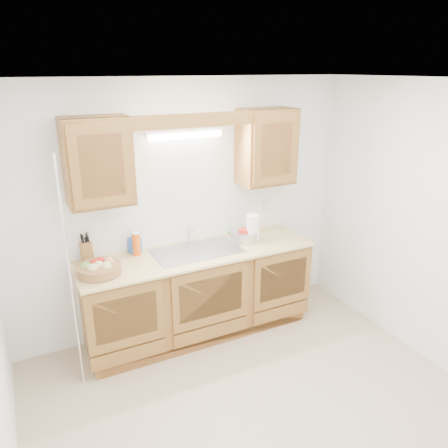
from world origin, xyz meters
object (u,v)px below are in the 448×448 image
fruit_basket (99,268)px  paper_towel (253,228)px  knife_block (87,252)px  apple_bowl (245,235)px

fruit_basket → paper_towel: paper_towel is taller
fruit_basket → knife_block: bearing=99.2°
apple_bowl → paper_towel: bearing=-36.5°
fruit_basket → knife_block: 0.30m
apple_bowl → fruit_basket: bearing=-176.0°
knife_block → paper_towel: (1.60, -0.24, 0.04)m
paper_towel → apple_bowl: (-0.06, 0.05, -0.08)m
fruit_basket → apple_bowl: (1.48, 0.10, 0.01)m
fruit_basket → knife_block: size_ratio=1.78×
knife_block → apple_bowl: knife_block is taller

